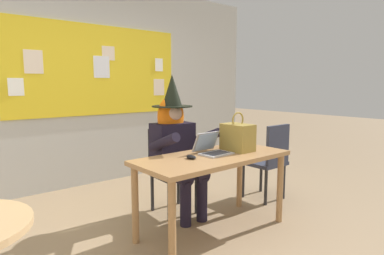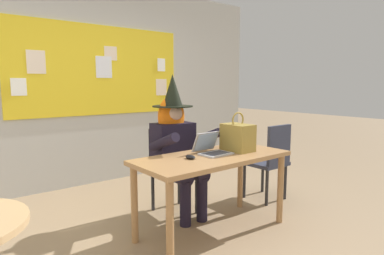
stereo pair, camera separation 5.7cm
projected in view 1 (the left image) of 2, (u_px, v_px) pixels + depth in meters
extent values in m
plane|color=#937A5B|center=(199.00, 234.00, 2.98)|extent=(24.00, 24.00, 0.00)
cube|color=#B2B2AD|center=(97.00, 83.00, 4.45)|extent=(5.42, 0.10, 2.76)
cube|color=yellow|center=(99.00, 70.00, 4.38)|extent=(2.40, 0.02, 1.20)
cube|color=#F4E0C6|center=(33.00, 62.00, 3.85)|extent=(0.21, 0.01, 0.28)
cube|color=white|center=(17.00, 87.00, 3.76)|extent=(0.19, 0.01, 0.21)
cube|color=#F4E0C6|center=(108.00, 53.00, 4.43)|extent=(0.18, 0.01, 0.19)
cube|color=white|center=(102.00, 67.00, 4.39)|extent=(0.23, 0.01, 0.29)
cube|color=white|center=(159.00, 65.00, 4.96)|extent=(0.14, 0.01, 0.19)
cube|color=#F4E0C6|center=(159.00, 87.00, 5.01)|extent=(0.19, 0.01, 0.25)
cube|color=#A37547|center=(213.00, 158.00, 2.94)|extent=(1.45, 0.66, 0.04)
cylinder|color=#A37547|center=(172.00, 225.00, 2.37)|extent=(0.06, 0.06, 0.68)
cylinder|color=#A37547|center=(280.00, 188.00, 3.21)|extent=(0.06, 0.06, 0.68)
cylinder|color=#A37547|center=(135.00, 205.00, 2.77)|extent=(0.06, 0.06, 0.68)
cylinder|color=#A37547|center=(240.00, 177.00, 3.61)|extent=(0.06, 0.06, 0.68)
cube|color=black|center=(174.00, 174.00, 3.44)|extent=(0.44, 0.44, 0.04)
cube|color=black|center=(164.00, 148.00, 3.56)|extent=(0.38, 0.06, 0.45)
cylinder|color=#262628|center=(196.00, 195.00, 3.44)|extent=(0.04, 0.04, 0.40)
cylinder|color=#262628|center=(169.00, 202.00, 3.24)|extent=(0.04, 0.04, 0.40)
cylinder|color=#262628|center=(178.00, 187.00, 3.71)|extent=(0.04, 0.04, 0.40)
cylinder|color=#262628|center=(152.00, 193.00, 3.51)|extent=(0.04, 0.04, 0.40)
cylinder|color=black|center=(202.00, 199.00, 3.24)|extent=(0.11, 0.11, 0.44)
cylinder|color=black|center=(186.00, 204.00, 3.13)|extent=(0.11, 0.11, 0.44)
cylinder|color=black|center=(192.00, 171.00, 3.34)|extent=(0.17, 0.43, 0.15)
cylinder|color=black|center=(176.00, 175.00, 3.23)|extent=(0.17, 0.43, 0.15)
cube|color=black|center=(173.00, 147.00, 3.42)|extent=(0.43, 0.28, 0.52)
cylinder|color=black|center=(205.00, 137.00, 3.37)|extent=(0.11, 0.47, 0.24)
cylinder|color=black|center=(164.00, 142.00, 3.08)|extent=(0.11, 0.47, 0.24)
sphere|color=#D1A889|center=(172.00, 114.00, 3.38)|extent=(0.20, 0.20, 0.20)
ellipsoid|color=orange|center=(171.00, 117.00, 3.40)|extent=(0.31, 0.24, 0.44)
cylinder|color=black|center=(172.00, 106.00, 3.37)|extent=(0.42, 0.42, 0.01)
cone|color=black|center=(172.00, 90.00, 3.34)|extent=(0.21, 0.21, 0.33)
cube|color=#B7B7BC|center=(216.00, 154.00, 2.98)|extent=(0.29, 0.21, 0.01)
cube|color=#333338|center=(216.00, 153.00, 2.98)|extent=(0.25, 0.15, 0.00)
cube|color=#B7B7BC|center=(206.00, 141.00, 3.07)|extent=(0.29, 0.10, 0.18)
cube|color=#99B7E0|center=(207.00, 142.00, 3.06)|extent=(0.25, 0.08, 0.16)
ellipsoid|color=black|center=(191.00, 157.00, 2.80)|extent=(0.07, 0.11, 0.03)
cube|color=olive|center=(238.00, 137.00, 3.14)|extent=(0.20, 0.30, 0.26)
torus|color=olive|center=(238.00, 120.00, 3.12)|extent=(0.16, 0.02, 0.16)
cube|color=#2D3347|center=(264.00, 163.00, 3.88)|extent=(0.42, 0.42, 0.04)
cube|color=#2D3347|center=(278.00, 145.00, 3.70)|extent=(0.38, 0.04, 0.45)
cylinder|color=#262628|center=(243.00, 180.00, 3.93)|extent=(0.04, 0.04, 0.41)
cylinder|color=#262628|center=(261.00, 175.00, 4.14)|extent=(0.04, 0.04, 0.41)
cylinder|color=#262628|center=(266.00, 187.00, 3.67)|extent=(0.04, 0.04, 0.41)
cylinder|color=#262628|center=(284.00, 182.00, 3.88)|extent=(0.04, 0.04, 0.41)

